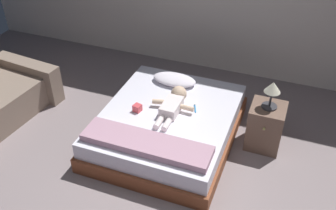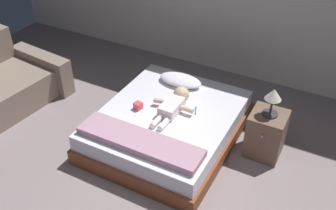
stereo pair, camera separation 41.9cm
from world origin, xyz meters
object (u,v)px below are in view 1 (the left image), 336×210
Objects in this scene: bed at (168,126)px; toothbrush at (195,108)px; pillow at (174,79)px; nightstand at (265,126)px; toy_block at (137,108)px; baby at (174,103)px; lamp at (272,90)px.

toothbrush is at bearing 34.36° from bed.
toothbrush is at bearing -46.05° from pillow.
pillow is at bearing 165.25° from nightstand.
nightstand is 1.44m from toy_block.
baby reaches higher than bed.
baby is at bearing 27.64° from toy_block.
toothbrush is 0.27× the size of nightstand.
pillow is 3.79× the size of toothbrush.
baby is 7.04× the size of toy_block.
lamp reaches higher than baby.
bed is at bearing -145.64° from toothbrush.
nightstand is at bearing 7.50° from toothbrush.
pillow reaches higher than toothbrush.
lamp is at bearing 7.51° from toothbrush.
nightstand is (1.02, 0.19, -0.18)m from baby.
nightstand is at bearing 15.03° from bed.
baby is 0.25m from toothbrush.
pillow is 5.60× the size of toy_block.
bed is 12.30× the size of toothbrush.
pillow is at bearing 133.95° from toothbrush.
pillow is 1.27m from lamp.
lamp reaches higher than toy_block.
bed is at bearing -110.13° from baby.
lamp is at bearing 15.46° from toy_block.
baby is 2.18× the size of lamp.
pillow is 0.72m from toy_block.
pillow is 1.24m from nightstand.
nightstand is at bearing -90.00° from lamp.
toothbrush is 0.81m from nightstand.
baby is at bearing -158.87° from toothbrush.
toothbrush reaches higher than bed.
baby is at bearing -169.32° from nightstand.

